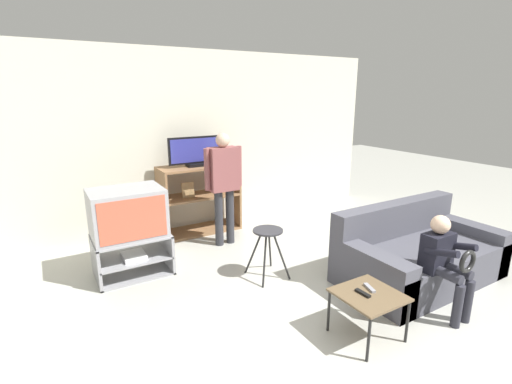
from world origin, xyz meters
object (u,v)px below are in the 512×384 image
Objects in this scene: television_flat at (196,152)px; snack_table at (369,298)px; media_shelf at (199,198)px; folding_stool at (267,239)px; person_seated_child at (445,258)px; remote_control_white at (370,288)px; couch at (417,255)px; television_main at (127,213)px; tv_stand at (133,255)px; remote_control_black at (363,293)px; person_standing_adult at (224,179)px.

snack_table is (0.27, -3.01, -0.83)m from television_flat.
folding_stool is at bearing -86.84° from media_shelf.
person_seated_child is at bearing -70.13° from television_flat.
couch reaches higher than remote_control_white.
television_main reaches higher than folding_stool.
folding_stool is (1.27, -0.84, 0.23)m from tv_stand.
remote_control_black is 0.08× the size of couch.
tv_stand is at bearing -143.52° from television_flat.
tv_stand is 3.21m from person_seated_child.
television_main is at bearing -144.39° from television_flat.
couch is (1.20, 0.41, -0.15)m from remote_control_white.
television_main is at bearing 142.57° from remote_control_white.
media_shelf reaches higher than person_seated_child.
person_standing_adult reaches higher than remote_control_black.
snack_table is 1.35m from couch.
snack_table is at bearing -121.50° from remote_control_white.
television_flat is 3.14m from snack_table.
media_shelf is at bearing 91.01° from remote_control_black.
television_main is 1.50m from television_flat.
remote_control_black is at bearing -85.80° from folding_stool.
television_flat is 1.43× the size of folding_stool.
person_seated_child is (0.90, -0.11, 0.14)m from remote_control_black.
couch is at bearing 20.11° from snack_table.
tv_stand is 1.47m from person_standing_adult.
person_seated_child is (1.00, -1.42, 0.10)m from folding_stool.
television_flat is 5.55× the size of remote_control_black.
folding_stool is at bearing -33.75° from television_main.
folding_stool is 1.34m from snack_table.
remote_control_white is 0.10× the size of person_standing_adult.
television_flat reaches higher than person_seated_child.
television_main is at bearing 135.10° from person_seated_child.
folding_stool is (0.12, -1.69, -0.74)m from television_flat.
person_standing_adult is (-1.41, 1.95, 0.64)m from couch.
person_standing_adult is (-0.14, 2.41, 0.55)m from snack_table.
remote_control_white is 1.28m from couch.
tv_stand reaches higher than remote_control_black.
media_shelf is 2.29× the size of snack_table.
television_main is 0.82× the size of person_seated_child.
television_flat is at bearing 36.48° from tv_stand.
couch reaches higher than folding_stool.
folding_stool is 3.88× the size of remote_control_black.
couch is at bearing -32.34° from tv_stand.
remote_control_black is at bearing 157.34° from snack_table.
television_flat is at bearing 121.05° from couch.
media_shelf is 0.68m from television_flat.
folding_stool is 1.67m from couch.
couch is at bearing 15.94° from remote_control_black.
remote_control_black is 0.15× the size of person_seated_child.
snack_table is 0.88m from person_seated_child.
television_main is 3.22m from person_seated_child.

